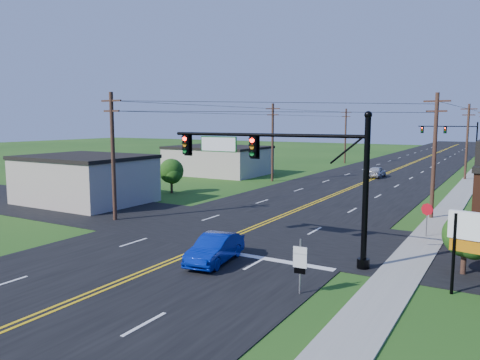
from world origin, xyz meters
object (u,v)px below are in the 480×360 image
Objects in this scene: signal_mast_main at (280,166)px; signal_mast_far at (450,134)px; blue_car at (215,249)px; stop_sign at (427,213)px; route_sign at (300,262)px.

signal_mast_main is 72.00m from signal_mast_far.
signal_mast_far is 74.94m from blue_car.
signal_mast_far is at bearing 112.16° from stop_sign.
blue_car is 2.00× the size of stop_sign.
signal_mast_main reaches higher than route_sign.
blue_car is (-2.15, -2.81, -4.05)m from signal_mast_main.
blue_car is 5.65m from route_sign.
route_sign is at bearing -86.14° from stop_sign.
stop_sign is (2.90, 12.55, 0.17)m from route_sign.
signal_mast_far is at bearing 89.92° from signal_mast_main.
stop_sign is (6.06, 7.93, -3.23)m from signal_mast_main.
signal_mast_main is 5.38m from blue_car.
route_sign is 1.10× the size of stop_sign.
signal_mast_main reaches higher than blue_car.
signal_mast_main is at bearing -90.08° from signal_mast_far.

